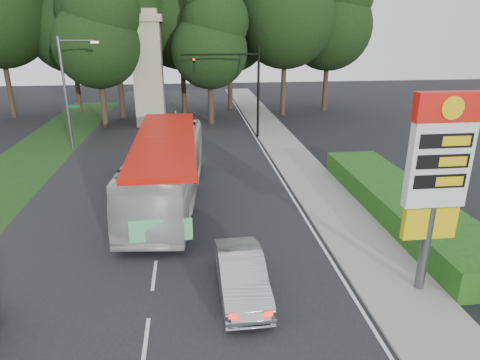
{
  "coord_description": "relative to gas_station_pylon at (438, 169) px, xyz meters",
  "views": [
    {
      "loc": [
        1.55,
        -9.88,
        8.67
      ],
      "look_at": [
        3.64,
        7.88,
        2.2
      ],
      "focal_mm": 32.0,
      "sensor_mm": 36.0,
      "label": 1
    }
  ],
  "objects": [
    {
      "name": "ground",
      "position": [
        -9.2,
        -1.99,
        -4.45
      ],
      "size": [
        120.0,
        120.0,
        0.0
      ],
      "primitive_type": "plane",
      "color": "black",
      "rests_on": "ground"
    },
    {
      "name": "road_surface",
      "position": [
        -9.2,
        10.01,
        -4.44
      ],
      "size": [
        14.0,
        80.0,
        0.02
      ],
      "primitive_type": "cube",
      "color": "black",
      "rests_on": "ground"
    },
    {
      "name": "sidewalk_right",
      "position": [
        -0.7,
        10.01,
        -4.39
      ],
      "size": [
        3.0,
        80.0,
        0.12
      ],
      "primitive_type": "cube",
      "color": "gray",
      "rests_on": "ground"
    },
    {
      "name": "grass_verge_left",
      "position": [
        -18.7,
        16.01,
        -4.44
      ],
      "size": [
        5.0,
        50.0,
        0.02
      ],
      "primitive_type": "cube",
      "color": "#193814",
      "rests_on": "ground"
    },
    {
      "name": "hedge",
      "position": [
        2.3,
        6.01,
        -3.85
      ],
      "size": [
        3.0,
        14.0,
        1.2
      ],
      "primitive_type": "cube",
      "color": "#1D4913",
      "rests_on": "ground"
    },
    {
      "name": "gas_station_pylon",
      "position": [
        0.0,
        0.0,
        0.0
      ],
      "size": [
        2.1,
        0.45,
        6.85
      ],
      "color": "#59595E",
      "rests_on": "ground"
    },
    {
      "name": "traffic_signal_mast",
      "position": [
        -3.52,
        22.0,
        0.22
      ],
      "size": [
        6.1,
        0.35,
        7.2
      ],
      "color": "black",
      "rests_on": "ground"
    },
    {
      "name": "streetlight_signs",
      "position": [
        -16.19,
        20.01,
        -0.01
      ],
      "size": [
        2.75,
        0.98,
        8.0
      ],
      "color": "#59595E",
      "rests_on": "ground"
    },
    {
      "name": "monument",
      "position": [
        -11.2,
        28.01,
        0.66
      ],
      "size": [
        3.0,
        3.0,
        10.05
      ],
      "color": "tan",
      "rests_on": "ground"
    },
    {
      "name": "tree_west_near",
      "position": [
        -19.2,
        35.01,
        5.57
      ],
      "size": [
        8.4,
        8.4,
        16.5
      ],
      "color": "#2D2116",
      "rests_on": "ground"
    },
    {
      "name": "tree_center_right",
      "position": [
        -8.2,
        33.01,
        6.57
      ],
      "size": [
        9.24,
        9.24,
        18.15
      ],
      "color": "#2D2116",
      "rests_on": "ground"
    },
    {
      "name": "tree_east_near",
      "position": [
        -3.2,
        35.01,
        5.23
      ],
      "size": [
        8.12,
        8.12,
        15.95
      ],
      "color": "#2D2116",
      "rests_on": "ground"
    },
    {
      "name": "tree_far_east",
      "position": [
        6.8,
        33.01,
        5.9
      ],
      "size": [
        8.68,
        8.68,
        17.05
      ],
      "color": "#2D2116",
      "rests_on": "ground"
    },
    {
      "name": "tree_monument_left",
      "position": [
        -15.2,
        27.01,
        4.23
      ],
      "size": [
        7.28,
        7.28,
        14.3
      ],
      "color": "#2D2116",
      "rests_on": "ground"
    },
    {
      "name": "tree_monument_right",
      "position": [
        -5.7,
        27.51,
        3.56
      ],
      "size": [
        6.72,
        6.72,
        13.2
      ],
      "color": "#2D2116",
      "rests_on": "ground"
    },
    {
      "name": "transit_bus",
      "position": [
        -8.95,
        9.24,
        -2.74
      ],
      "size": [
        3.99,
        12.47,
        3.41
      ],
      "primitive_type": "imported",
      "rotation": [
        0.0,
        0.0,
        -0.09
      ],
      "color": "silver",
      "rests_on": "ground"
    },
    {
      "name": "sedan_silver",
      "position": [
        -6.14,
        0.53,
        -3.73
      ],
      "size": [
        1.6,
        4.41,
        1.45
      ],
      "primitive_type": "imported",
      "rotation": [
        0.0,
        0.0,
        0.02
      ],
      "color": "#A8ACB0",
      "rests_on": "ground"
    }
  ]
}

